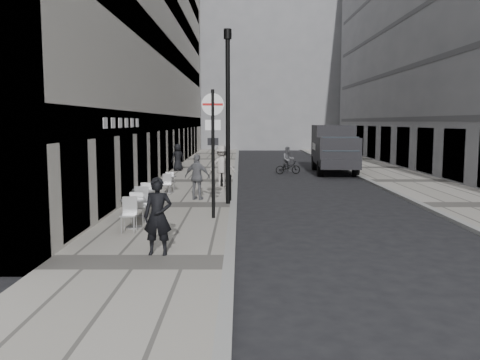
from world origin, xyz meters
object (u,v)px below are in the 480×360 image
(panel_van, at_px, (334,146))
(sign_post, at_px, (213,137))
(cyclist, at_px, (288,163))
(lamppost, at_px, (228,108))
(walking_man, at_px, (158,216))

(panel_van, bearing_deg, sign_post, -109.69)
(panel_van, relative_size, cyclist, 3.86)
(lamppost, xyz_separation_m, panel_van, (6.21, 12.55, -1.99))
(walking_man, height_order, lamppost, lamppost)
(panel_van, height_order, cyclist, panel_van)
(panel_van, bearing_deg, walking_man, -107.48)
(lamppost, relative_size, panel_van, 0.99)
(lamppost, height_order, cyclist, lamppost)
(walking_man, bearing_deg, sign_post, 79.69)
(sign_post, bearing_deg, panel_van, 60.08)
(walking_man, distance_m, panel_van, 21.27)
(sign_post, bearing_deg, lamppost, 75.32)
(cyclist, bearing_deg, panel_van, 2.26)
(sign_post, distance_m, panel_van, 16.78)
(walking_man, xyz_separation_m, cyclist, (4.76, 19.11, -0.36))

